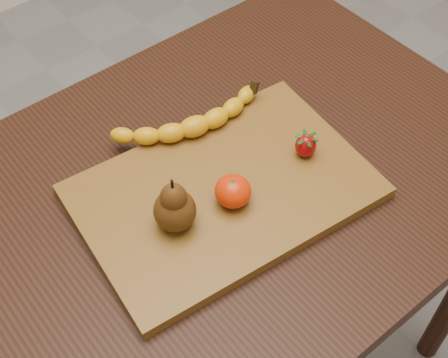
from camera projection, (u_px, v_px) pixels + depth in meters
table at (220, 215)px, 1.09m from camera, size 1.00×0.70×0.76m
cutting_board at (224, 191)px, 0.98m from camera, size 0.48×0.35×0.02m
banana at (195, 126)px, 1.04m from camera, size 0.24×0.11×0.04m
pear at (174, 203)px, 0.89m from camera, size 0.07×0.07×0.10m
mandarin at (233, 191)px, 0.94m from camera, size 0.06×0.06×0.05m
strawberry at (306, 145)px, 1.00m from camera, size 0.03×0.03×0.04m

